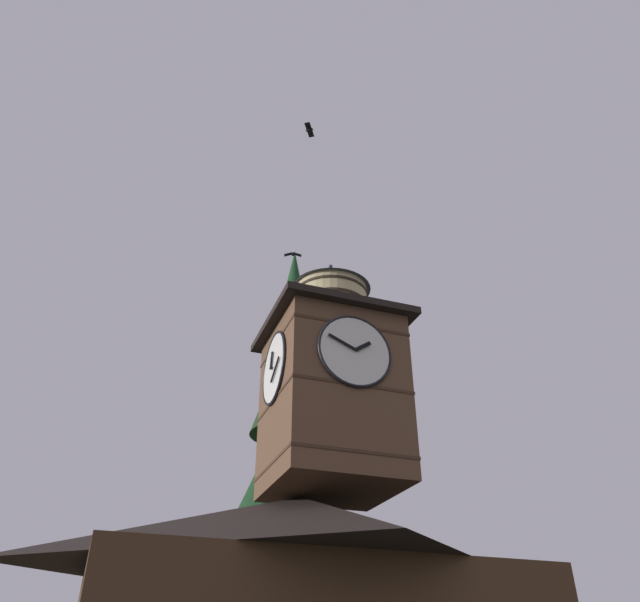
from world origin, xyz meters
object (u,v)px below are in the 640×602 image
object	(u,v)px
clock_tower	(332,382)
flying_bird_low	(309,130)
pine_tree_behind	(288,497)
flying_bird_high	(293,254)
moon	(334,537)

from	to	relation	value
clock_tower	flying_bird_low	world-z (taller)	flying_bird_low
clock_tower	pine_tree_behind	xyz separation A→B (m)	(-0.20, -5.35, -2.57)
flying_bird_high	flying_bird_low	distance (m)	5.15
pine_tree_behind	moon	xyz separation A→B (m)	(-15.56, -35.40, 5.96)
clock_tower	pine_tree_behind	world-z (taller)	pine_tree_behind
flying_bird_high	flying_bird_low	size ratio (longest dim) A/B	1.04
clock_tower	moon	size ratio (longest dim) A/B	4.02
clock_tower	moon	world-z (taller)	clock_tower
pine_tree_behind	flying_bird_low	xyz separation A→B (m)	(2.07, 8.22, 11.11)
pine_tree_behind	flying_bird_high	world-z (taller)	pine_tree_behind
pine_tree_behind	moon	bearing A→B (deg)	-113.72
flying_bird_high	flying_bird_low	world-z (taller)	flying_bird_low
clock_tower	flying_bird_high	world-z (taller)	flying_bird_high
clock_tower	moon	bearing A→B (deg)	-111.14
flying_bird_high	pine_tree_behind	bearing A→B (deg)	-108.05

